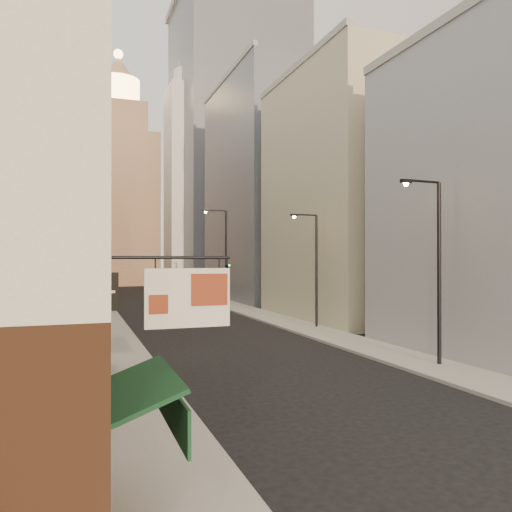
{
  "coord_description": "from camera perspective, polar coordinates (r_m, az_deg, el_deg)",
  "views": [
    {
      "loc": [
        -8.45,
        -6.13,
        4.87
      ],
      "look_at": [
        -0.1,
        17.01,
        5.02
      ],
      "focal_mm": 35.0,
      "sensor_mm": 36.0,
      "label": 1
    }
  ],
  "objects": [
    {
      "name": "left_bldg_wingrid",
      "position": [
        86.5,
        -22.19,
        4.41
      ],
      "size": [
        8.0,
        20.0,
        24.0
      ],
      "primitive_type": "cube",
      "color": "gray",
      "rests_on": "ground"
    },
    {
      "name": "streetlamp_mid",
      "position": [
        35.01,
        6.63,
        -0.85
      ],
      "size": [
        2.1,
        0.3,
        7.98
      ],
      "rotation": [
        0.0,
        0.0,
        0.06
      ],
      "color": "black",
      "rests_on": "ground"
    },
    {
      "name": "right_bldg_beige",
      "position": [
        41.83,
        9.66,
        6.7
      ],
      "size": [
        8.0,
        16.0,
        20.0
      ],
      "primitive_type": "cube",
      "color": "#B5AD8C",
      "rests_on": "ground"
    },
    {
      "name": "sidewalk_left",
      "position": [
        61.35,
        -18.02,
        -4.81
      ],
      "size": [
        3.0,
        140.0,
        0.15
      ],
      "primitive_type": "cube",
      "color": "gray",
      "rests_on": "ground"
    },
    {
      "name": "right_bldg_wingrid",
      "position": [
        60.29,
        0.18,
        7.41
      ],
      "size": [
        8.0,
        20.0,
        26.0
      ],
      "primitive_type": "cube",
      "color": "gray",
      "rests_on": "ground"
    },
    {
      "name": "clock_tower",
      "position": [
        99.24,
        -15.49,
        7.06
      ],
      "size": [
        14.0,
        14.0,
        44.9
      ],
      "color": "#906B52",
      "rests_on": "ground"
    },
    {
      "name": "sidewalk_right",
      "position": [
        63.11,
        -6.1,
        -4.7
      ],
      "size": [
        3.0,
        140.0,
        0.15
      ],
      "primitive_type": "cube",
      "color": "gray",
      "rests_on": "ground"
    },
    {
      "name": "left_bldg_tan",
      "position": [
        66.32,
        -22.91,
        2.82
      ],
      "size": [
        8.0,
        18.0,
        17.0
      ],
      "primitive_type": "cube",
      "color": "#906B52",
      "rests_on": "ground"
    },
    {
      "name": "traffic_light_right",
      "position": [
        52.03,
        -3.34,
        -1.59
      ],
      "size": [
        0.63,
        0.6,
        5.0
      ],
      "rotation": [
        0.0,
        0.0,
        3.29
      ],
      "color": "black",
      "rests_on": "ground"
    },
    {
      "name": "traffic_light_left",
      "position": [
        47.84,
        -17.05,
        -2.04
      ],
      "size": [
        0.57,
        0.48,
        5.0
      ],
      "rotation": [
        0.0,
        0.0,
        3.52
      ],
      "color": "black",
      "rests_on": "ground"
    },
    {
      "name": "left_bldg_beige",
      "position": [
        32.48,
        -26.13,
        5.22
      ],
      "size": [
        8.0,
        12.0,
        16.0
      ],
      "primitive_type": "cube",
      "color": "#B5AD8C",
      "rests_on": "ground"
    },
    {
      "name": "highrise",
      "position": [
        90.61,
        -2.38,
        12.92
      ],
      "size": [
        21.0,
        23.0,
        51.2
      ],
      "color": "gray",
      "rests_on": "ground"
    },
    {
      "name": "white_tower",
      "position": [
        87.22,
        -7.46,
        8.72
      ],
      "size": [
        8.0,
        8.0,
        41.5
      ],
      "color": "silver",
      "rests_on": "ground"
    },
    {
      "name": "streetlamp_far",
      "position": [
        54.05,
        -3.72,
        0.65
      ],
      "size": [
        2.67,
        0.32,
        10.17
      ],
      "rotation": [
        0.0,
        0.0,
        -0.03
      ],
      "color": "black",
      "rests_on": "ground"
    },
    {
      "name": "streetlamp_near",
      "position": [
        23.8,
        19.81,
        -0.53
      ],
      "size": [
        2.2,
        0.3,
        8.38
      ],
      "rotation": [
        0.0,
        0.0,
        0.05
      ],
      "color": "black",
      "rests_on": "ground"
    },
    {
      "name": "left_bldg_grey",
      "position": [
        48.53,
        -24.04,
        5.75
      ],
      "size": [
        8.0,
        16.0,
        20.0
      ],
      "primitive_type": "cube",
      "color": "gray",
      "rests_on": "ground"
    }
  ]
}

